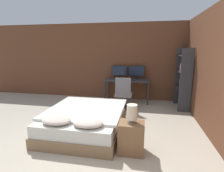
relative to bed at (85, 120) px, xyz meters
The scene contains 13 objects.
ground_plane 1.37m from the bed, 68.28° to the right, with size 20.00×20.00×0.00m, color #B2A893.
wall_back 3.04m from the bed, 79.90° to the left, with size 12.00×0.06×2.70m.
wall_side_right 2.86m from the bed, ahead, with size 0.06×12.00×2.70m.
bed is the anchor object (origin of this frame).
nightstand 1.24m from the bed, 30.48° to the right, with size 0.44×0.36×0.56m.
bedside_lamp 1.34m from the bed, 30.48° to the right, with size 0.18×0.18×0.32m.
desk 2.54m from the bed, 74.38° to the left, with size 1.52×0.63×0.78m.
monitor_left 2.76m from the bed, 81.95° to the left, with size 0.55×0.16×0.45m.
monitor_right 2.91m from the bed, 69.58° to the left, with size 0.55×0.16×0.45m.
keyboard 2.36m from the bed, 72.98° to the left, with size 0.38×0.13×0.02m.
computer_mouse 2.46m from the bed, 66.63° to the left, with size 0.07×0.05×0.04m.
office_chair 1.76m from the bed, 68.10° to the left, with size 0.52×0.52×0.99m.
bookshelf 3.23m from the bed, 39.69° to the left, with size 0.34×0.83×1.83m.
Camera 1 is at (0.76, -2.20, 1.81)m, focal length 28.00 mm.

